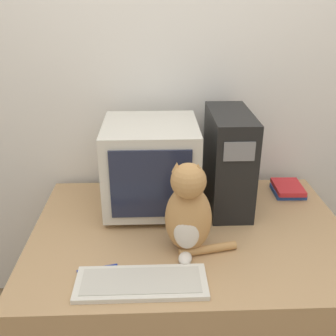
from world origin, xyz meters
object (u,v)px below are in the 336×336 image
at_px(computer_tower, 228,160).
at_px(cat, 189,213).
at_px(crt_monitor, 151,166).
at_px(keyboard, 141,283).
at_px(pen, 97,268).
at_px(book_stack, 288,189).

bearing_deg(computer_tower, cat, -120.10).
bearing_deg(computer_tower, crt_monitor, -177.81).
bearing_deg(crt_monitor, keyboard, -93.81).
bearing_deg(keyboard, pen, 150.61).
relative_size(keyboard, book_stack, 2.50).
distance_m(keyboard, book_stack, 0.99).
height_order(keyboard, book_stack, book_stack).
height_order(crt_monitor, pen, crt_monitor).
height_order(crt_monitor, book_stack, crt_monitor).
bearing_deg(keyboard, computer_tower, 55.19).
relative_size(cat, pen, 2.60).
bearing_deg(pen, computer_tower, 40.28).
xyz_separation_m(computer_tower, cat, (-0.22, -0.38, -0.06)).
bearing_deg(computer_tower, pen, -139.72).
bearing_deg(book_stack, computer_tower, -164.51).
height_order(keyboard, pen, keyboard).
height_order(crt_monitor, cat, crt_monitor).
xyz_separation_m(keyboard, pen, (-0.17, 0.09, -0.01)).
height_order(computer_tower, keyboard, computer_tower).
bearing_deg(keyboard, cat, 47.58).
bearing_deg(crt_monitor, computer_tower, 2.19).
xyz_separation_m(computer_tower, pen, (-0.57, -0.48, -0.22)).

